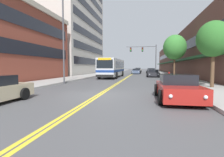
{
  "coord_description": "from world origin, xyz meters",
  "views": [
    {
      "loc": [
        2.68,
        -10.46,
        1.72
      ],
      "look_at": [
        -1.36,
        11.85,
        0.21
      ],
      "focal_mm": 28.0,
      "sensor_mm": 36.0,
      "label": 1
    }
  ],
  "objects_px": {
    "car_black_parked_right_far": "(151,71)",
    "street_lamp_left_near": "(65,32)",
    "street_tree_right_near": "(214,39)",
    "car_red_parked_right_foreground": "(177,88)",
    "car_navy_parked_right_mid": "(150,71)",
    "car_white_parked_left_mid": "(115,72)",
    "car_champagne_moving_lead": "(138,70)",
    "car_slate_blue_moving_third": "(136,71)",
    "city_bus": "(113,67)",
    "street_tree_right_mid": "(175,47)",
    "car_dark_grey_moving_second": "(137,71)",
    "car_charcoal_parked_right_end": "(153,73)",
    "traffic_signal_mast": "(146,54)",
    "fire_hydrant": "(169,75)"
  },
  "relations": [
    {
      "from": "car_champagne_moving_lead",
      "to": "street_lamp_left_near",
      "type": "relative_size",
      "value": 0.53
    },
    {
      "from": "car_champagne_moving_lead",
      "to": "car_slate_blue_moving_third",
      "type": "relative_size",
      "value": 1.0
    },
    {
      "from": "car_slate_blue_moving_third",
      "to": "street_tree_right_near",
      "type": "xyz_separation_m",
      "value": [
        7.05,
        -29.35,
        3.2
      ]
    },
    {
      "from": "car_charcoal_parked_right_end",
      "to": "traffic_signal_mast",
      "type": "relative_size",
      "value": 0.66
    },
    {
      "from": "traffic_signal_mast",
      "to": "street_lamp_left_near",
      "type": "relative_size",
      "value": 0.71
    },
    {
      "from": "car_white_parked_left_mid",
      "to": "street_tree_right_near",
      "type": "distance_m",
      "value": 30.61
    },
    {
      "from": "car_black_parked_right_far",
      "to": "car_champagne_moving_lead",
      "type": "distance_m",
      "value": 16.5
    },
    {
      "from": "car_charcoal_parked_right_end",
      "to": "car_slate_blue_moving_third",
      "type": "relative_size",
      "value": 0.89
    },
    {
      "from": "car_black_parked_right_far",
      "to": "street_lamp_left_near",
      "type": "height_order",
      "value": "street_lamp_left_near"
    },
    {
      "from": "car_charcoal_parked_right_end",
      "to": "car_navy_parked_right_mid",
      "type": "bearing_deg",
      "value": 89.65
    },
    {
      "from": "street_tree_right_mid",
      "to": "car_charcoal_parked_right_end",
      "type": "bearing_deg",
      "value": 118.49
    },
    {
      "from": "city_bus",
      "to": "street_tree_right_mid",
      "type": "height_order",
      "value": "street_tree_right_mid"
    },
    {
      "from": "city_bus",
      "to": "car_red_parked_right_foreground",
      "type": "xyz_separation_m",
      "value": [
        6.84,
        -19.42,
        -1.05
      ]
    },
    {
      "from": "car_navy_parked_right_mid",
      "to": "car_white_parked_left_mid",
      "type": "bearing_deg",
      "value": -143.34
    },
    {
      "from": "car_slate_blue_moving_third",
      "to": "street_lamp_left_near",
      "type": "distance_m",
      "value": 28.26
    },
    {
      "from": "car_red_parked_right_foreground",
      "to": "street_lamp_left_near",
      "type": "relative_size",
      "value": 0.5
    },
    {
      "from": "car_red_parked_right_foreground",
      "to": "traffic_signal_mast",
      "type": "xyz_separation_m",
      "value": [
        -1.38,
        28.57,
        3.93
      ]
    },
    {
      "from": "fire_hydrant",
      "to": "street_tree_right_near",
      "type": "bearing_deg",
      "value": -78.11
    },
    {
      "from": "car_dark_grey_moving_second",
      "to": "car_white_parked_left_mid",
      "type": "bearing_deg",
      "value": -124.23
    },
    {
      "from": "traffic_signal_mast",
      "to": "street_tree_right_near",
      "type": "relative_size",
      "value": 1.27
    },
    {
      "from": "street_tree_right_near",
      "to": "car_charcoal_parked_right_end",
      "type": "bearing_deg",
      "value": 102.18
    },
    {
      "from": "city_bus",
      "to": "car_navy_parked_right_mid",
      "type": "xyz_separation_m",
      "value": [
        6.86,
        20.07,
        -1.1
      ]
    },
    {
      "from": "street_tree_right_near",
      "to": "fire_hydrant",
      "type": "height_order",
      "value": "street_tree_right_near"
    },
    {
      "from": "car_white_parked_left_mid",
      "to": "car_slate_blue_moving_third",
      "type": "bearing_deg",
      "value": 15.73
    },
    {
      "from": "fire_hydrant",
      "to": "car_red_parked_right_foreground",
      "type": "bearing_deg",
      "value": -96.16
    },
    {
      "from": "car_champagne_moving_lead",
      "to": "street_tree_right_near",
      "type": "relative_size",
      "value": 0.93
    },
    {
      "from": "city_bus",
      "to": "traffic_signal_mast",
      "type": "height_order",
      "value": "traffic_signal_mast"
    },
    {
      "from": "car_charcoal_parked_right_end",
      "to": "car_black_parked_right_far",
      "type": "bearing_deg",
      "value": 89.44
    },
    {
      "from": "car_black_parked_right_far",
      "to": "car_navy_parked_right_mid",
      "type": "bearing_deg",
      "value": 89.98
    },
    {
      "from": "car_navy_parked_right_mid",
      "to": "car_dark_grey_moving_second",
      "type": "distance_m",
      "value": 3.69
    },
    {
      "from": "car_slate_blue_moving_third",
      "to": "traffic_signal_mast",
      "type": "bearing_deg",
      "value": -69.37
    },
    {
      "from": "street_tree_right_mid",
      "to": "car_dark_grey_moving_second",
      "type": "bearing_deg",
      "value": 104.12
    },
    {
      "from": "car_white_parked_left_mid",
      "to": "car_red_parked_right_foreground",
      "type": "relative_size",
      "value": 0.98
    },
    {
      "from": "car_white_parked_left_mid",
      "to": "car_black_parked_right_far",
      "type": "xyz_separation_m",
      "value": [
        8.71,
        -0.57,
        0.07
      ]
    },
    {
      "from": "car_navy_parked_right_mid",
      "to": "car_charcoal_parked_right_end",
      "type": "height_order",
      "value": "car_charcoal_parked_right_end"
    },
    {
      "from": "car_champagne_moving_lead",
      "to": "fire_hydrant",
      "type": "distance_m",
      "value": 34.69
    },
    {
      "from": "car_black_parked_right_far",
      "to": "traffic_signal_mast",
      "type": "bearing_deg",
      "value": -109.77
    },
    {
      "from": "car_charcoal_parked_right_end",
      "to": "car_slate_blue_moving_third",
      "type": "bearing_deg",
      "value": 105.17
    },
    {
      "from": "car_champagne_moving_lead",
      "to": "street_tree_right_near",
      "type": "xyz_separation_m",
      "value": [
        6.97,
        -43.46,
        3.15
      ]
    },
    {
      "from": "car_dark_grey_moving_second",
      "to": "traffic_signal_mast",
      "type": "height_order",
      "value": "traffic_signal_mast"
    },
    {
      "from": "car_champagne_moving_lead",
      "to": "car_black_parked_right_far",
      "type": "bearing_deg",
      "value": -77.67
    },
    {
      "from": "street_tree_right_near",
      "to": "car_red_parked_right_foreground",
      "type": "bearing_deg",
      "value": -124.16
    },
    {
      "from": "street_lamp_left_near",
      "to": "fire_hydrant",
      "type": "xyz_separation_m",
      "value": [
        11.02,
        7.04,
        -4.57
      ]
    },
    {
      "from": "street_lamp_left_near",
      "to": "street_tree_right_near",
      "type": "relative_size",
      "value": 1.78
    },
    {
      "from": "car_dark_grey_moving_second",
      "to": "street_lamp_left_near",
      "type": "relative_size",
      "value": 0.53
    },
    {
      "from": "car_champagne_moving_lead",
      "to": "fire_hydrant",
      "type": "relative_size",
      "value": 5.14
    },
    {
      "from": "car_black_parked_right_far",
      "to": "fire_hydrant",
      "type": "relative_size",
      "value": 4.8
    },
    {
      "from": "car_red_parked_right_foreground",
      "to": "street_tree_right_near",
      "type": "relative_size",
      "value": 0.88
    },
    {
      "from": "car_white_parked_left_mid",
      "to": "car_black_parked_right_far",
      "type": "distance_m",
      "value": 8.72
    },
    {
      "from": "traffic_signal_mast",
      "to": "fire_hydrant",
      "type": "distance_m",
      "value": 15.16
    }
  ]
}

